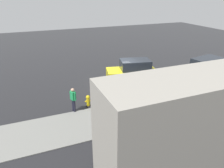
{
  "coord_description": "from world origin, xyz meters",
  "views": [
    {
      "loc": [
        6.75,
        14.71,
        7.12
      ],
      "look_at": [
        1.26,
        1.28,
        0.9
      ],
      "focal_mm": 35.0,
      "sensor_mm": 36.0,
      "label": 1
    }
  ],
  "objects_px": {
    "moving_hatchback": "(132,72)",
    "parked_sedan": "(204,70)",
    "pedestrian": "(73,98)",
    "sign_post": "(97,99)",
    "fire_hydrant": "(88,101)"
  },
  "relations": [
    {
      "from": "moving_hatchback",
      "to": "parked_sedan",
      "type": "bearing_deg",
      "value": 164.07
    },
    {
      "from": "parked_sedan",
      "to": "pedestrian",
      "type": "bearing_deg",
      "value": 4.55
    },
    {
      "from": "moving_hatchback",
      "to": "pedestrian",
      "type": "height_order",
      "value": "moving_hatchback"
    },
    {
      "from": "moving_hatchback",
      "to": "pedestrian",
      "type": "xyz_separation_m",
      "value": [
        5.45,
        2.6,
        -0.07
      ]
    },
    {
      "from": "parked_sedan",
      "to": "sign_post",
      "type": "relative_size",
      "value": 1.9
    },
    {
      "from": "fire_hydrant",
      "to": "parked_sedan",
      "type": "bearing_deg",
      "value": -176.74
    },
    {
      "from": "moving_hatchback",
      "to": "pedestrian",
      "type": "distance_m",
      "value": 6.04
    },
    {
      "from": "parked_sedan",
      "to": "moving_hatchback",
      "type": "bearing_deg",
      "value": -15.93
    },
    {
      "from": "parked_sedan",
      "to": "sign_post",
      "type": "distance_m",
      "value": 10.83
    },
    {
      "from": "parked_sedan",
      "to": "fire_hydrant",
      "type": "xyz_separation_m",
      "value": [
        10.35,
        0.59,
        -0.6
      ]
    },
    {
      "from": "pedestrian",
      "to": "parked_sedan",
      "type": "bearing_deg",
      "value": -175.45
    },
    {
      "from": "pedestrian",
      "to": "sign_post",
      "type": "height_order",
      "value": "sign_post"
    },
    {
      "from": "parked_sedan",
      "to": "fire_hydrant",
      "type": "bearing_deg",
      "value": 3.26
    },
    {
      "from": "fire_hydrant",
      "to": "moving_hatchback",
      "type": "bearing_deg",
      "value": -152.68
    },
    {
      "from": "moving_hatchback",
      "to": "parked_sedan",
      "type": "relative_size",
      "value": 0.92
    }
  ]
}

